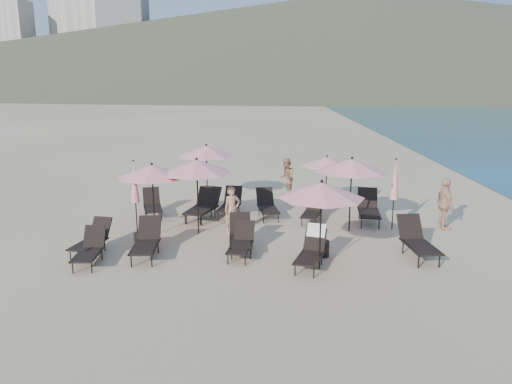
{
  "coord_description": "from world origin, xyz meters",
  "views": [
    {
      "loc": [
        -0.28,
        -13.22,
        4.98
      ],
      "look_at": [
        -0.55,
        3.5,
        1.1
      ],
      "focal_mm": 35.0,
      "sensor_mm": 36.0,
      "label": 1
    }
  ],
  "objects_px": {
    "umbrella_open_5": "(322,190)",
    "umbrella_closed_1": "(135,182)",
    "side_table_0": "(141,241)",
    "umbrella_open_2": "(352,165)",
    "beachgoer_c": "(445,204)",
    "lounger_5": "(417,240)",
    "lounger_7": "(201,205)",
    "lounger_0": "(90,249)",
    "lounger_9": "(267,205)",
    "lounger_2": "(240,235)",
    "side_table_1": "(322,248)",
    "lounger_10": "(312,210)",
    "lounger_13": "(204,206)",
    "beachgoer_b": "(286,178)",
    "lounger_1": "(146,241)",
    "beachgoer_a": "(232,210)",
    "lounger_8": "(230,203)",
    "umbrella_open_1": "(197,167)",
    "umbrella_closed_0": "(395,180)",
    "lounger_3": "(241,242)",
    "umbrella_open_4": "(327,162)",
    "lounger_11": "(368,208)",
    "lounger_12": "(92,239)",
    "lounger_4": "(312,249)",
    "umbrella_open_3": "(206,151)",
    "umbrella_open_0": "(152,171)"
  },
  "relations": [
    {
      "from": "lounger_8",
      "to": "lounger_9",
      "type": "height_order",
      "value": "lounger_8"
    },
    {
      "from": "lounger_4",
      "to": "lounger_8",
      "type": "xyz_separation_m",
      "value": [
        -2.52,
        4.95,
        -0.03
      ]
    },
    {
      "from": "lounger_12",
      "to": "lounger_10",
      "type": "bearing_deg",
      "value": 38.97
    },
    {
      "from": "lounger_2",
      "to": "umbrella_open_1",
      "type": "xyz_separation_m",
      "value": [
        -1.44,
        1.56,
        1.76
      ]
    },
    {
      "from": "lounger_3",
      "to": "lounger_4",
      "type": "relative_size",
      "value": 0.93
    },
    {
      "from": "lounger_1",
      "to": "side_table_0",
      "type": "relative_size",
      "value": 3.84
    },
    {
      "from": "umbrella_open_2",
      "to": "beachgoer_a",
      "type": "relative_size",
      "value": 1.61
    },
    {
      "from": "lounger_8",
      "to": "umbrella_open_5",
      "type": "relative_size",
      "value": 0.73
    },
    {
      "from": "lounger_0",
      "to": "lounger_9",
      "type": "relative_size",
      "value": 0.91
    },
    {
      "from": "lounger_3",
      "to": "umbrella_open_4",
      "type": "bearing_deg",
      "value": 68.53
    },
    {
      "from": "umbrella_open_2",
      "to": "umbrella_closed_0",
      "type": "xyz_separation_m",
      "value": [
        1.47,
        0.23,
        -0.52
      ]
    },
    {
      "from": "umbrella_open_1",
      "to": "umbrella_closed_0",
      "type": "distance_m",
      "value": 6.46
    },
    {
      "from": "beachgoer_b",
      "to": "lounger_1",
      "type": "bearing_deg",
      "value": -34.16
    },
    {
      "from": "umbrella_open_3",
      "to": "lounger_0",
      "type": "bearing_deg",
      "value": -111.01
    },
    {
      "from": "lounger_0",
      "to": "lounger_9",
      "type": "bearing_deg",
      "value": 41.5
    },
    {
      "from": "lounger_2",
      "to": "umbrella_open_2",
      "type": "height_order",
      "value": "umbrella_open_2"
    },
    {
      "from": "beachgoer_a",
      "to": "umbrella_open_5",
      "type": "bearing_deg",
      "value": -77.51
    },
    {
      "from": "umbrella_open_2",
      "to": "beachgoer_c",
      "type": "relative_size",
      "value": 1.43
    },
    {
      "from": "lounger_1",
      "to": "lounger_2",
      "type": "xyz_separation_m",
      "value": [
        2.63,
        0.58,
        -0.02
      ]
    },
    {
      "from": "lounger_9",
      "to": "beachgoer_b",
      "type": "relative_size",
      "value": 1.04
    },
    {
      "from": "side_table_0",
      "to": "side_table_1",
      "type": "bearing_deg",
      "value": -6.4
    },
    {
      "from": "lounger_11",
      "to": "umbrella_open_0",
      "type": "bearing_deg",
      "value": -160.91
    },
    {
      "from": "beachgoer_c",
      "to": "umbrella_open_3",
      "type": "bearing_deg",
      "value": 63.81
    },
    {
      "from": "lounger_5",
      "to": "side_table_1",
      "type": "height_order",
      "value": "lounger_5"
    },
    {
      "from": "side_table_0",
      "to": "lounger_7",
      "type": "bearing_deg",
      "value": 66.7
    },
    {
      "from": "umbrella_open_1",
      "to": "lounger_3",
      "type": "bearing_deg",
      "value": -54.09
    },
    {
      "from": "lounger_9",
      "to": "lounger_8",
      "type": "bearing_deg",
      "value": 163.06
    },
    {
      "from": "lounger_0",
      "to": "beachgoer_b",
      "type": "xyz_separation_m",
      "value": [
        5.66,
        7.64,
        0.42
      ]
    },
    {
      "from": "side_table_1",
      "to": "beachgoer_b",
      "type": "height_order",
      "value": "beachgoer_b"
    },
    {
      "from": "lounger_8",
      "to": "umbrella_open_5",
      "type": "bearing_deg",
      "value": -54.02
    },
    {
      "from": "lounger_2",
      "to": "side_table_1",
      "type": "distance_m",
      "value": 2.41
    },
    {
      "from": "lounger_13",
      "to": "beachgoer_b",
      "type": "distance_m",
      "value": 4.45
    },
    {
      "from": "umbrella_open_5",
      "to": "beachgoer_a",
      "type": "bearing_deg",
      "value": 129.08
    },
    {
      "from": "lounger_11",
      "to": "beachgoer_b",
      "type": "bearing_deg",
      "value": 134.84
    },
    {
      "from": "lounger_8",
      "to": "umbrella_open_1",
      "type": "relative_size",
      "value": 0.71
    },
    {
      "from": "umbrella_open_4",
      "to": "lounger_7",
      "type": "bearing_deg",
      "value": -162.83
    },
    {
      "from": "umbrella_open_4",
      "to": "umbrella_open_1",
      "type": "bearing_deg",
      "value": -144.44
    },
    {
      "from": "lounger_0",
      "to": "side_table_0",
      "type": "distance_m",
      "value": 1.68
    },
    {
      "from": "lounger_12",
      "to": "umbrella_open_1",
      "type": "relative_size",
      "value": 0.67
    },
    {
      "from": "umbrella_open_5",
      "to": "side_table_0",
      "type": "bearing_deg",
      "value": 163.18
    },
    {
      "from": "lounger_1",
      "to": "side_table_0",
      "type": "distance_m",
      "value": 0.81
    },
    {
      "from": "lounger_5",
      "to": "lounger_7",
      "type": "xyz_separation_m",
      "value": [
        -6.57,
        3.83,
        -0.01
      ]
    },
    {
      "from": "lounger_8",
      "to": "lounger_2",
      "type": "bearing_deg",
      "value": -73.43
    },
    {
      "from": "lounger_2",
      "to": "side_table_1",
      "type": "relative_size",
      "value": 3.79
    },
    {
      "from": "beachgoer_b",
      "to": "beachgoer_a",
      "type": "bearing_deg",
      "value": -25.19
    },
    {
      "from": "lounger_10",
      "to": "umbrella_closed_1",
      "type": "relative_size",
      "value": 0.66
    },
    {
      "from": "lounger_12",
      "to": "beachgoer_c",
      "type": "xyz_separation_m",
      "value": [
        10.94,
        2.46,
        0.45
      ]
    },
    {
      "from": "lounger_0",
      "to": "umbrella_open_1",
      "type": "height_order",
      "value": "umbrella_open_1"
    },
    {
      "from": "umbrella_open_5",
      "to": "umbrella_closed_1",
      "type": "distance_m",
      "value": 6.4
    },
    {
      "from": "umbrella_open_0",
      "to": "umbrella_open_2",
      "type": "bearing_deg",
      "value": 4.37
    }
  ]
}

